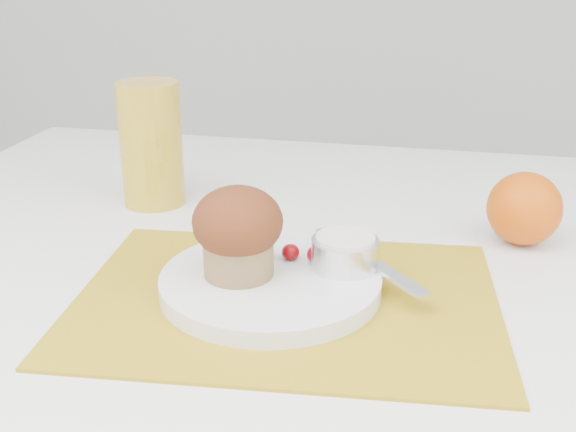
% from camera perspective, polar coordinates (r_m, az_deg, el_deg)
% --- Properties ---
extents(placemat, '(0.42, 0.32, 0.00)m').
position_cam_1_polar(placemat, '(0.69, -0.13, -6.61)').
color(placemat, '#B28F18').
rests_on(placemat, table).
extents(plate, '(0.23, 0.23, 0.02)m').
position_cam_1_polar(plate, '(0.69, -1.40, -5.30)').
color(plate, white).
rests_on(plate, placemat).
extents(ramekin, '(0.07, 0.07, 0.03)m').
position_cam_1_polar(ramekin, '(0.70, 4.52, -2.94)').
color(ramekin, silver).
rests_on(ramekin, plate).
extents(cream, '(0.07, 0.07, 0.01)m').
position_cam_1_polar(cream, '(0.70, 4.56, -1.84)').
color(cream, white).
rests_on(cream, ramekin).
extents(raspberry_near, '(0.02, 0.02, 0.02)m').
position_cam_1_polar(raspberry_near, '(0.72, 0.21, -2.86)').
color(raspberry_near, '#580205').
rests_on(raspberry_near, plate).
extents(raspberry_far, '(0.02, 0.02, 0.02)m').
position_cam_1_polar(raspberry_far, '(0.71, 2.36, -3.06)').
color(raspberry_far, '#62020D').
rests_on(raspberry_far, plate).
extents(butter_knife, '(0.13, 0.14, 0.00)m').
position_cam_1_polar(butter_knife, '(0.72, 6.39, -3.47)').
color(butter_knife, silver).
rests_on(butter_knife, plate).
extents(orange, '(0.08, 0.08, 0.08)m').
position_cam_1_polar(orange, '(0.84, 18.17, 0.56)').
color(orange, '#D95307').
rests_on(orange, table).
extents(juice_glass, '(0.09, 0.09, 0.16)m').
position_cam_1_polar(juice_glass, '(0.92, -10.76, 5.60)').
color(juice_glass, gold).
rests_on(juice_glass, table).
extents(muffin, '(0.09, 0.09, 0.09)m').
position_cam_1_polar(muffin, '(0.68, -3.99, -1.15)').
color(muffin, olive).
rests_on(muffin, plate).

